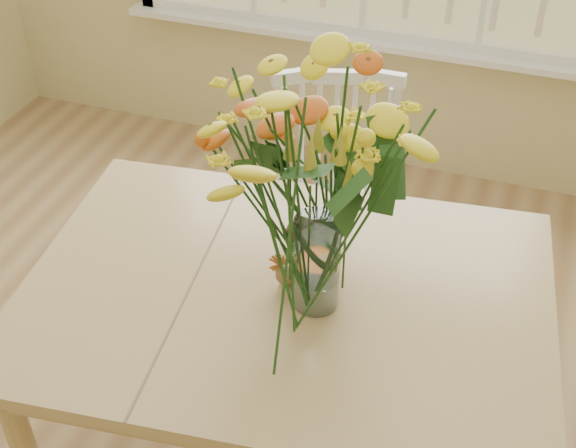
% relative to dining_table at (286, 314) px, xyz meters
% --- Properties ---
extents(dining_table, '(1.58, 1.21, 0.79)m').
position_rel_dining_table_xyz_m(dining_table, '(0.00, 0.00, 0.00)').
color(dining_table, tan).
rests_on(dining_table, floor).
extents(windsor_chair, '(0.58, 0.56, 1.01)m').
position_rel_dining_table_xyz_m(windsor_chair, '(-0.08, 0.78, -0.13)').
color(windsor_chair, white).
rests_on(windsor_chair, floor).
extents(flower_vase, '(0.59, 0.59, 0.70)m').
position_rel_dining_table_xyz_m(flower_vase, '(0.09, -0.02, 0.51)').
color(flower_vase, white).
rests_on(flower_vase, dining_table).
extents(pumpkin, '(0.09, 0.09, 0.07)m').
position_rel_dining_table_xyz_m(pumpkin, '(0.09, 0.06, 0.13)').
color(pumpkin, '#CB6017').
rests_on(pumpkin, dining_table).
extents(turkey_figurine, '(0.09, 0.07, 0.10)m').
position_rel_dining_table_xyz_m(turkey_figurine, '(0.00, 0.02, 0.13)').
color(turkey_figurine, '#CCB78C').
rests_on(turkey_figurine, dining_table).
extents(dark_gourd, '(0.13, 0.11, 0.08)m').
position_rel_dining_table_xyz_m(dark_gourd, '(-0.03, 0.21, 0.13)').
color(dark_gourd, '#38160F').
rests_on(dark_gourd, dining_table).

